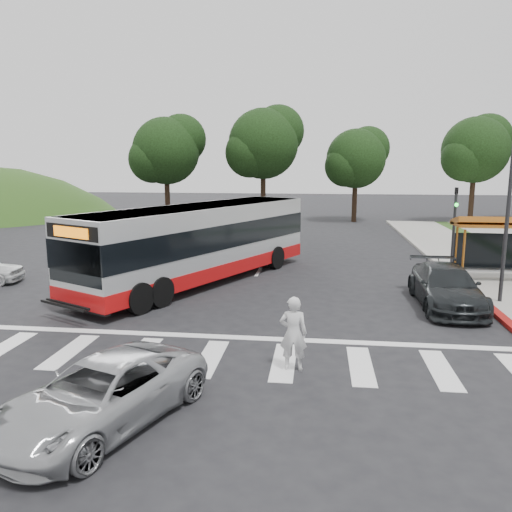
% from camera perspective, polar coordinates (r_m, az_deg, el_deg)
% --- Properties ---
extents(ground, '(140.00, 140.00, 0.00)m').
position_cam_1_polar(ground, '(18.40, -1.96, -5.78)').
color(ground, black).
rests_on(ground, ground).
extents(sidewalk_east, '(4.00, 40.00, 0.12)m').
position_cam_1_polar(sidewalk_east, '(27.21, 24.51, -1.25)').
color(sidewalk_east, gray).
rests_on(sidewalk_east, ground).
extents(curb_east, '(0.30, 40.00, 0.15)m').
position_cam_1_polar(curb_east, '(26.67, 20.41, -1.14)').
color(curb_east, '#9E9991').
rests_on(curb_east, ground).
extents(crosswalk_ladder, '(18.00, 2.60, 0.01)m').
position_cam_1_polar(crosswalk_ladder, '(13.76, -5.31, -11.55)').
color(crosswalk_ladder, silver).
rests_on(crosswalk_ladder, ground).
extents(bus_shelter, '(4.20, 1.60, 2.86)m').
position_cam_1_polar(bus_shelter, '(24.08, 26.48, 2.71)').
color(bus_shelter, '#A45B1B').
rests_on(bus_shelter, sidewalk_east).
extents(traffic_signal_ne_tall, '(0.18, 0.37, 6.50)m').
position_cam_1_polar(traffic_signal_ne_tall, '(20.15, 26.95, 5.73)').
color(traffic_signal_ne_tall, black).
rests_on(traffic_signal_ne_tall, ground).
extents(traffic_signal_ne_short, '(0.18, 0.37, 4.00)m').
position_cam_1_polar(traffic_signal_ne_short, '(26.94, 21.75, 4.06)').
color(traffic_signal_ne_short, black).
rests_on(traffic_signal_ne_short, ground).
extents(tree_ne_a, '(6.16, 5.74, 9.30)m').
position_cam_1_polar(tree_ne_a, '(47.41, 23.86, 11.14)').
color(tree_ne_a, black).
rests_on(tree_ne_a, parking_lot).
extents(tree_north_a, '(6.60, 6.15, 10.17)m').
position_cam_1_polar(tree_north_a, '(43.80, 0.96, 12.83)').
color(tree_north_a, black).
rests_on(tree_north_a, ground).
extents(tree_north_b, '(5.72, 5.33, 8.43)m').
position_cam_1_polar(tree_north_b, '(45.62, 11.45, 10.95)').
color(tree_north_b, black).
rests_on(tree_north_b, ground).
extents(tree_north_c, '(6.16, 5.74, 9.30)m').
position_cam_1_polar(tree_north_c, '(43.43, -10.14, 11.86)').
color(tree_north_c, black).
rests_on(tree_north_c, ground).
extents(transit_bus, '(8.33, 12.94, 3.37)m').
position_cam_1_polar(transit_bus, '(22.00, -6.35, 1.36)').
color(transit_bus, '#AFB1B4').
rests_on(transit_bus, ground).
extents(pedestrian, '(0.70, 0.46, 1.92)m').
position_cam_1_polar(pedestrian, '(12.72, 4.28, -8.81)').
color(pedestrian, silver).
rests_on(pedestrian, ground).
extents(dark_sedan, '(2.10, 5.15, 1.49)m').
position_cam_1_polar(dark_sedan, '(19.46, 20.90, -3.30)').
color(dark_sedan, black).
rests_on(dark_sedan, ground).
extents(silver_suv_south, '(3.77, 5.21, 1.32)m').
position_cam_1_polar(silver_suv_south, '(10.74, -17.16, -14.79)').
color(silver_suv_south, '#A3A5A8').
rests_on(silver_suv_south, ground).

